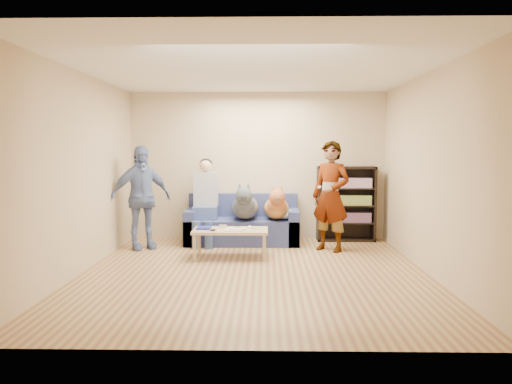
{
  "coord_description": "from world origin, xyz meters",
  "views": [
    {
      "loc": [
        0.15,
        -6.35,
        1.61
      ],
      "look_at": [
        0.0,
        1.2,
        0.95
      ],
      "focal_mm": 35.0,
      "sensor_mm": 36.0,
      "label": 1
    }
  ],
  "objects_px": {
    "person_standing_right": "(331,196)",
    "camera_silver": "(223,226)",
    "person_standing_left": "(141,197)",
    "notebook_blue": "(204,228)",
    "dog_gray": "(245,206)",
    "coffee_table": "(231,232)",
    "bookshelf": "(346,202)",
    "person_seated": "(205,198)",
    "sofa": "(242,226)",
    "dog_tan": "(277,207)"
  },
  "relations": [
    {
      "from": "camera_silver",
      "to": "dog_gray",
      "type": "bearing_deg",
      "value": 70.98
    },
    {
      "from": "person_standing_left",
      "to": "camera_silver",
      "type": "xyz_separation_m",
      "value": [
        1.36,
        -0.49,
        -0.39
      ]
    },
    {
      "from": "sofa",
      "to": "dog_gray",
      "type": "bearing_deg",
      "value": -74.67
    },
    {
      "from": "camera_silver",
      "to": "dog_gray",
      "type": "relative_size",
      "value": 0.09
    },
    {
      "from": "person_standing_right",
      "to": "camera_silver",
      "type": "relative_size",
      "value": 15.73
    },
    {
      "from": "person_standing_right",
      "to": "sofa",
      "type": "height_order",
      "value": "person_standing_right"
    },
    {
      "from": "bookshelf",
      "to": "dog_tan",
      "type": "bearing_deg",
      "value": -162.0
    },
    {
      "from": "person_standing_left",
      "to": "coffee_table",
      "type": "height_order",
      "value": "person_standing_left"
    },
    {
      "from": "person_standing_right",
      "to": "person_seated",
      "type": "height_order",
      "value": "person_standing_right"
    },
    {
      "from": "person_seated",
      "to": "bookshelf",
      "type": "xyz_separation_m",
      "value": [
        2.42,
        0.36,
        -0.09
      ]
    },
    {
      "from": "dog_gray",
      "to": "person_standing_left",
      "type": "bearing_deg",
      "value": -167.44
    },
    {
      "from": "dog_gray",
      "to": "dog_tan",
      "type": "relative_size",
      "value": 1.08
    },
    {
      "from": "person_standing_right",
      "to": "camera_silver",
      "type": "xyz_separation_m",
      "value": [
        -1.66,
        -0.39,
        -0.42
      ]
    },
    {
      "from": "coffee_table",
      "to": "bookshelf",
      "type": "height_order",
      "value": "bookshelf"
    },
    {
      "from": "notebook_blue",
      "to": "camera_silver",
      "type": "relative_size",
      "value": 2.36
    },
    {
      "from": "person_standing_left",
      "to": "dog_gray",
      "type": "bearing_deg",
      "value": -19.3
    },
    {
      "from": "dog_tan",
      "to": "dog_gray",
      "type": "bearing_deg",
      "value": -176.46
    },
    {
      "from": "dog_tan",
      "to": "bookshelf",
      "type": "height_order",
      "value": "bookshelf"
    },
    {
      "from": "person_standing_right",
      "to": "person_standing_left",
      "type": "bearing_deg",
      "value": -144.44
    },
    {
      "from": "person_standing_right",
      "to": "person_standing_left",
      "type": "distance_m",
      "value": 3.02
    },
    {
      "from": "bookshelf",
      "to": "dog_gray",
      "type": "bearing_deg",
      "value": -166.21
    },
    {
      "from": "notebook_blue",
      "to": "person_standing_left",
      "type": "bearing_deg",
      "value": 152.6
    },
    {
      "from": "notebook_blue",
      "to": "dog_gray",
      "type": "bearing_deg",
      "value": 58.17
    },
    {
      "from": "person_standing_right",
      "to": "person_standing_left",
      "type": "height_order",
      "value": "person_standing_right"
    },
    {
      "from": "dog_gray",
      "to": "coffee_table",
      "type": "height_order",
      "value": "dog_gray"
    },
    {
      "from": "person_standing_right",
      "to": "sofa",
      "type": "bearing_deg",
      "value": -167.61
    },
    {
      "from": "dog_gray",
      "to": "dog_tan",
      "type": "bearing_deg",
      "value": 3.54
    },
    {
      "from": "camera_silver",
      "to": "person_seated",
      "type": "height_order",
      "value": "person_seated"
    },
    {
      "from": "notebook_blue",
      "to": "coffee_table",
      "type": "xyz_separation_m",
      "value": [
        0.4,
        -0.05,
        -0.06
      ]
    },
    {
      "from": "camera_silver",
      "to": "bookshelf",
      "type": "height_order",
      "value": "bookshelf"
    },
    {
      "from": "notebook_blue",
      "to": "person_standing_right",
      "type": "bearing_deg",
      "value": 13.33
    },
    {
      "from": "dog_gray",
      "to": "bookshelf",
      "type": "height_order",
      "value": "bookshelf"
    },
    {
      "from": "notebook_blue",
      "to": "dog_tan",
      "type": "distance_m",
      "value": 1.48
    },
    {
      "from": "person_standing_right",
      "to": "camera_silver",
      "type": "height_order",
      "value": "person_standing_right"
    },
    {
      "from": "person_seated",
      "to": "sofa",
      "type": "bearing_deg",
      "value": 11.55
    },
    {
      "from": "person_standing_left",
      "to": "bookshelf",
      "type": "xyz_separation_m",
      "value": [
        3.4,
        0.8,
        -0.15
      ]
    },
    {
      "from": "notebook_blue",
      "to": "sofa",
      "type": "height_order",
      "value": "sofa"
    },
    {
      "from": "person_standing_right",
      "to": "dog_gray",
      "type": "height_order",
      "value": "person_standing_right"
    },
    {
      "from": "person_seated",
      "to": "dog_gray",
      "type": "relative_size",
      "value": 1.16
    },
    {
      "from": "sofa",
      "to": "bookshelf",
      "type": "height_order",
      "value": "bookshelf"
    },
    {
      "from": "dog_tan",
      "to": "person_seated",
      "type": "bearing_deg",
      "value": 178.3
    },
    {
      "from": "sofa",
      "to": "person_seated",
      "type": "relative_size",
      "value": 1.29
    },
    {
      "from": "person_seated",
      "to": "person_standing_left",
      "type": "bearing_deg",
      "value": -155.98
    },
    {
      "from": "camera_silver",
      "to": "dog_tan",
      "type": "xyz_separation_m",
      "value": [
        0.82,
        0.89,
        0.2
      ]
    },
    {
      "from": "person_standing_right",
      "to": "person_seated",
      "type": "xyz_separation_m",
      "value": [
        -2.04,
        0.54,
        -0.09
      ]
    },
    {
      "from": "person_standing_left",
      "to": "coffee_table",
      "type": "bearing_deg",
      "value": -54.25
    },
    {
      "from": "person_standing_left",
      "to": "sofa",
      "type": "xyz_separation_m",
      "value": [
        1.6,
        0.56,
        -0.55
      ]
    },
    {
      "from": "person_standing_left",
      "to": "notebook_blue",
      "type": "bearing_deg",
      "value": -59.26
    },
    {
      "from": "notebook_blue",
      "to": "coffee_table",
      "type": "height_order",
      "value": "notebook_blue"
    },
    {
      "from": "person_standing_left",
      "to": "sofa",
      "type": "height_order",
      "value": "person_standing_left"
    }
  ]
}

